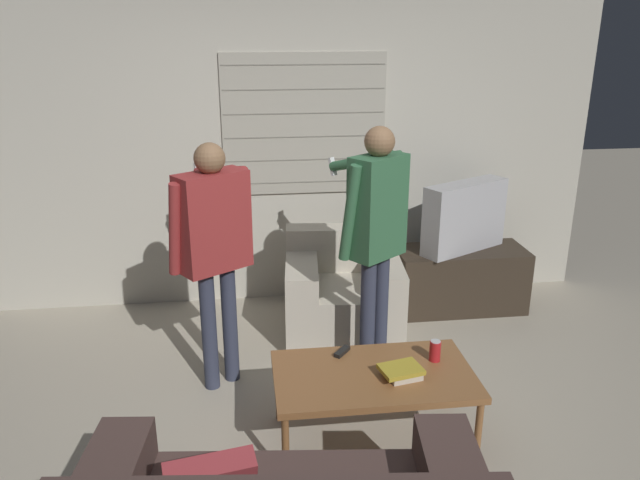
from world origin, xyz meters
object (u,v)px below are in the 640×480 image
Objects in this scene: soda_can at (435,351)px; armchair_beige at (343,293)px; spare_remote at (342,352)px; person_right_standing at (375,225)px; tv at (464,217)px; coffee_table at (374,379)px; book_stack at (402,372)px; person_left_standing at (213,237)px.

armchair_beige is at bearing 104.09° from soda_can.
person_right_standing is at bearing 98.86° from spare_remote.
armchair_beige is at bearing -13.60° from tv.
spare_remote is (-0.19, -1.17, 0.15)m from armchair_beige.
coffee_table is 0.65× the size of person_right_standing.
coffee_table is at bearing -19.85° from spare_remote.
tv is 2.00m from book_stack.
person_right_standing is 0.89m from soda_can.
tv is 1.36m from person_right_standing.
spare_remote is (-0.29, -0.50, -0.62)m from person_right_standing.
tv is at bearing 65.68° from soda_can.
book_stack is at bearing -22.77° from coffee_table.
armchair_beige is 1.19m from spare_remote.
person_right_standing is at bearing -34.44° from person_left_standing.
coffee_table is 0.69× the size of person_left_standing.
tv is 2.20m from person_left_standing.
person_right_standing is (1.03, -0.02, 0.04)m from person_left_standing.
armchair_beige reaches higher than spare_remote.
person_left_standing is (-1.98, -0.92, 0.23)m from tv.
coffee_table is 0.40m from soda_can.
person_right_standing is (0.10, -0.67, 0.77)m from armchair_beige.
armchair_beige reaches higher than soda_can.
tv is 1.76m from soda_can.
person_left_standing is 0.95× the size of person_right_standing.
coffee_table is 1.00m from person_right_standing.
book_stack is 0.42m from spare_remote.
tv reaches higher than soda_can.
coffee_table is 4.39× the size of book_stack.
book_stack is (-0.95, -1.73, -0.33)m from tv.
person_right_standing reaches higher than person_left_standing.
spare_remote is (0.74, -0.51, -0.58)m from person_left_standing.
person_left_standing is at bearing 141.77° from person_right_standing.
armchair_beige is 1.41m from coffee_table.
person_left_standing reaches higher than armchair_beige.
person_left_standing is 1.07m from spare_remote.
book_stack is at bearing -71.60° from person_left_standing.
spare_remote is at bearing 85.88° from armchair_beige.
person_left_standing is (-0.89, 0.75, 0.63)m from coffee_table.
spare_remote is at bearing 134.04° from book_stack.
tv is 1.93m from spare_remote.
person_right_standing is at bearing 78.76° from coffee_table.
armchair_beige is 7.50× the size of spare_remote.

